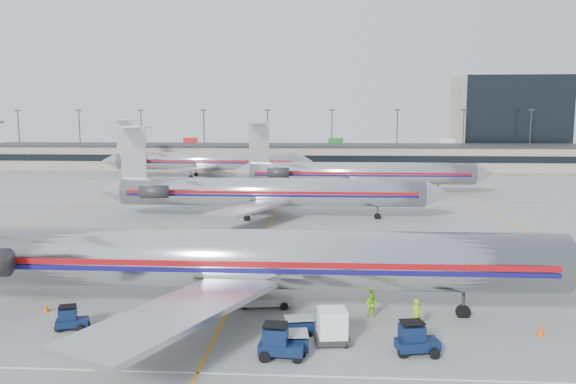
# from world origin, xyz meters

# --- Properties ---
(ground) EXTENTS (260.00, 260.00, 0.00)m
(ground) POSITION_xyz_m (0.00, 0.00, 0.00)
(ground) COLOR gray
(ground) RESTS_ON ground
(apron_markings) EXTENTS (160.00, 0.15, 0.02)m
(apron_markings) POSITION_xyz_m (0.00, 10.00, 0.01)
(apron_markings) COLOR silver
(apron_markings) RESTS_ON ground
(terminal) EXTENTS (162.00, 17.00, 6.25)m
(terminal) POSITION_xyz_m (0.00, 97.97, 3.16)
(terminal) COLOR gray
(terminal) RESTS_ON ground
(light_mast_row) EXTENTS (163.60, 0.40, 15.28)m
(light_mast_row) POSITION_xyz_m (0.00, 112.00, 8.58)
(light_mast_row) COLOR #38383D
(light_mast_row) RESTS_ON ground
(distant_building) EXTENTS (30.00, 20.00, 25.00)m
(distant_building) POSITION_xyz_m (62.00, 128.00, 12.50)
(distant_building) COLOR tan
(distant_building) RESTS_ON ground
(jet_foreground) EXTENTS (50.31, 29.62, 13.17)m
(jet_foreground) POSITION_xyz_m (-0.28, -8.83, 3.82)
(jet_foreground) COLOR silver
(jet_foreground) RESTS_ON ground
(jet_second_row) EXTENTS (46.26, 27.24, 12.11)m
(jet_second_row) POSITION_xyz_m (-1.16, 27.20, 3.51)
(jet_second_row) COLOR silver
(jet_second_row) RESTS_ON ground
(jet_third_row) EXTENTS (45.50, 27.99, 12.44)m
(jet_third_row) POSITION_xyz_m (12.19, 51.84, 3.61)
(jet_third_row) COLOR silver
(jet_third_row) RESTS_ON ground
(jet_back_row) EXTENTS (46.64, 28.69, 12.75)m
(jet_back_row) POSITION_xyz_m (-19.67, 75.50, 3.70)
(jet_back_row) COLOR silver
(jet_back_row) RESTS_ON ground
(tug_left) EXTENTS (2.13, 1.52, 1.57)m
(tug_left) POSITION_xyz_m (-9.26, -12.56, 0.71)
(tug_left) COLOR #0A183B
(tug_left) RESTS_ON ground
(tug_center) EXTENTS (2.54, 1.41, 2.00)m
(tug_center) POSITION_xyz_m (4.09, -15.96, 0.91)
(tug_center) COLOR #0A183B
(tug_center) RESTS_ON ground
(tug_right) EXTENTS (2.56, 1.65, 1.93)m
(tug_right) POSITION_xyz_m (11.67, -14.96, 0.88)
(tug_right) COLOR #0A183B
(tug_right) RESTS_ON ground
(cart_inner) EXTENTS (1.96, 1.51, 1.00)m
(cart_inner) POSITION_xyz_m (5.06, -12.25, 0.53)
(cart_inner) COLOR #0A183B
(cart_inner) RESTS_ON ground
(cart_outer) EXTENTS (2.22, 1.63, 1.18)m
(cart_outer) POSITION_xyz_m (4.63, -15.14, 0.63)
(cart_outer) COLOR #0A183B
(cart_outer) RESTS_ON ground
(uld_container) EXTENTS (2.18, 1.90, 2.09)m
(uld_container) POSITION_xyz_m (7.06, -13.68, 1.06)
(uld_container) COLOR #2D2D30
(uld_container) RESTS_ON ground
(belt_loader) EXTENTS (4.60, 1.88, 2.38)m
(belt_loader) POSITION_xyz_m (2.57, -7.55, 0.64)
(belt_loader) COLOR gray
(belt_loader) RESTS_ON ground
(ramp_worker_near) EXTENTS (0.86, 0.79, 1.96)m
(ramp_worker_near) POSITION_xyz_m (12.39, -11.17, 0.98)
(ramp_worker_near) COLOR #87D013
(ramp_worker_near) RESTS_ON ground
(ramp_worker_far) EXTENTS (1.00, 0.87, 1.74)m
(ramp_worker_far) POSITION_xyz_m (9.79, -9.21, 0.87)
(ramp_worker_far) COLOR #86DF14
(ramp_worker_far) RESTS_ON ground
(cone_right) EXTENTS (0.52, 0.52, 0.66)m
(cone_right) POSITION_xyz_m (19.81, -11.70, 0.33)
(cone_right) COLOR #F64908
(cone_right) RESTS_ON ground
(cone_left) EXTENTS (0.53, 0.53, 0.58)m
(cone_left) POSITION_xyz_m (-12.40, -9.44, 0.29)
(cone_left) COLOR #F64908
(cone_left) RESTS_ON ground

